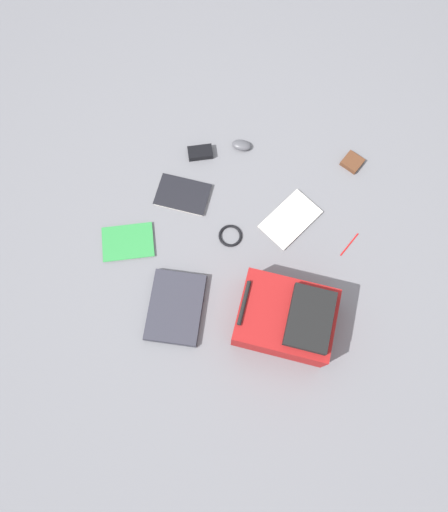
% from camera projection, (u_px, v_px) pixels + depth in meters
% --- Properties ---
extents(ground_plane, '(3.82, 3.82, 0.00)m').
position_uv_depth(ground_plane, '(235.00, 255.00, 2.05)').
color(ground_plane, slate).
extents(backpack, '(0.34, 0.41, 0.21)m').
position_uv_depth(backpack, '(287.00, 318.00, 1.87)').
color(backpack, maroon).
rests_on(backpack, ground_plane).
extents(laptop, '(0.31, 0.23, 0.03)m').
position_uv_depth(laptop, '(176.00, 307.00, 1.97)').
color(laptop, '#24242C').
rests_on(laptop, ground_plane).
extents(book_comic, '(0.19, 0.26, 0.02)m').
position_uv_depth(book_comic, '(183.00, 195.00, 2.14)').
color(book_comic, silver).
rests_on(book_comic, ground_plane).
extents(book_red, '(0.31, 0.29, 0.01)m').
position_uv_depth(book_red, '(290.00, 219.00, 2.10)').
color(book_red, silver).
rests_on(book_red, ground_plane).
extents(book_manual, '(0.22, 0.26, 0.01)m').
position_uv_depth(book_manual, '(128.00, 242.00, 2.07)').
color(book_manual, silver).
rests_on(book_manual, ground_plane).
extents(computer_mouse, '(0.07, 0.10, 0.03)m').
position_uv_depth(computer_mouse, '(242.00, 145.00, 2.21)').
color(computer_mouse, '#4C4C51').
rests_on(computer_mouse, ground_plane).
extents(cable_coil, '(0.11, 0.11, 0.01)m').
position_uv_depth(cable_coil, '(230.00, 236.00, 2.08)').
color(cable_coil, black).
rests_on(cable_coil, ground_plane).
extents(power_brick, '(0.10, 0.13, 0.03)m').
position_uv_depth(power_brick, '(200.00, 153.00, 2.20)').
color(power_brick, black).
rests_on(power_brick, ground_plane).
extents(pen_black, '(0.12, 0.08, 0.01)m').
position_uv_depth(pen_black, '(350.00, 244.00, 2.07)').
color(pen_black, red).
rests_on(pen_black, ground_plane).
extents(earbud_pouch, '(0.12, 0.12, 0.03)m').
position_uv_depth(earbud_pouch, '(352.00, 162.00, 2.18)').
color(earbud_pouch, '#59331E').
rests_on(earbud_pouch, ground_plane).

